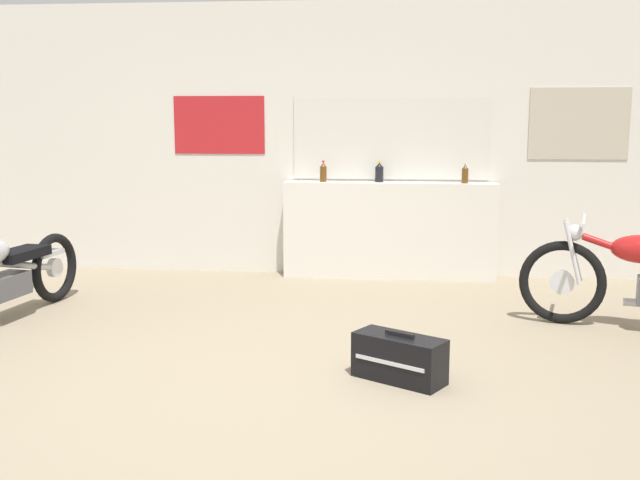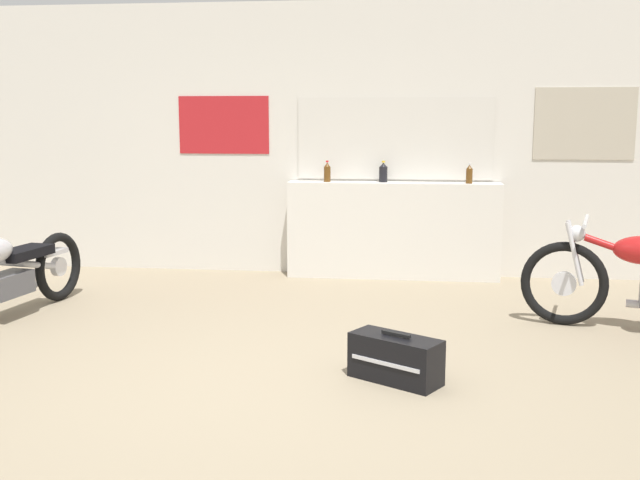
{
  "view_description": "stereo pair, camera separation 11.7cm",
  "coord_description": "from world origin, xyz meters",
  "px_view_note": "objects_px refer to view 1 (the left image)",
  "views": [
    {
      "loc": [
        0.8,
        -4.23,
        1.65
      ],
      "look_at": [
        0.24,
        1.44,
        0.7
      ],
      "focal_mm": 42.0,
      "sensor_mm": 36.0,
      "label": 1
    },
    {
      "loc": [
        0.91,
        -4.22,
        1.65
      ],
      "look_at": [
        0.24,
        1.44,
        0.7
      ],
      "focal_mm": 42.0,
      "sensor_mm": 36.0,
      "label": 2
    }
  ],
  "objects_px": {
    "hard_case_black": "(399,358)",
    "bottle_leftmost": "(323,172)",
    "bottle_left_center": "(379,173)",
    "bottle_center": "(465,174)"
  },
  "relations": [
    {
      "from": "bottle_left_center",
      "to": "hard_case_black",
      "type": "height_order",
      "value": "bottle_left_center"
    },
    {
      "from": "hard_case_black",
      "to": "bottle_leftmost",
      "type": "bearing_deg",
      "value": 104.04
    },
    {
      "from": "bottle_center",
      "to": "bottle_leftmost",
      "type": "bearing_deg",
      "value": 178.95
    },
    {
      "from": "bottle_left_center",
      "to": "hard_case_black",
      "type": "bearing_deg",
      "value": -86.35
    },
    {
      "from": "bottle_left_center",
      "to": "bottle_center",
      "type": "bearing_deg",
      "value": -4.2
    },
    {
      "from": "bottle_left_center",
      "to": "hard_case_black",
      "type": "xyz_separation_m",
      "value": [
        0.2,
        -3.11,
        -0.93
      ]
    },
    {
      "from": "bottle_leftmost",
      "to": "bottle_left_center",
      "type": "height_order",
      "value": "same"
    },
    {
      "from": "bottle_left_center",
      "to": "bottle_leftmost",
      "type": "bearing_deg",
      "value": -176.31
    },
    {
      "from": "bottle_center",
      "to": "hard_case_black",
      "type": "bearing_deg",
      "value": -102.22
    },
    {
      "from": "bottle_center",
      "to": "hard_case_black",
      "type": "height_order",
      "value": "bottle_center"
    }
  ]
}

